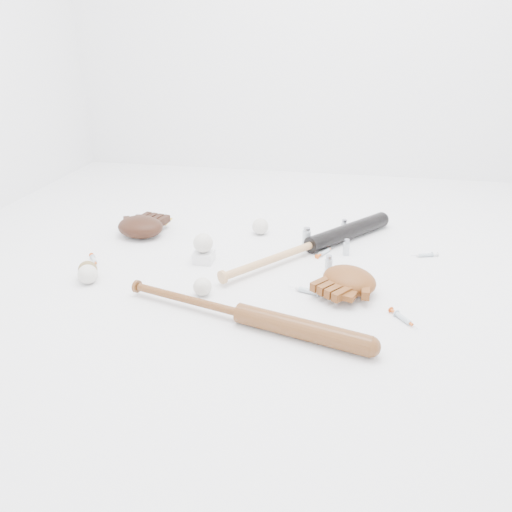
% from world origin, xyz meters
% --- Properties ---
extents(bat_dark, '(0.70, 0.82, 0.07)m').
position_xyz_m(bat_dark, '(0.17, 0.21, 0.04)').
color(bat_dark, black).
rests_on(bat_dark, ground).
extents(bat_wood, '(0.89, 0.30, 0.07)m').
position_xyz_m(bat_wood, '(-0.01, -0.38, 0.03)').
color(bat_wood, brown).
rests_on(bat_wood, ground).
extents(glove_dark, '(0.31, 0.31, 0.09)m').
position_xyz_m(glove_dark, '(-0.62, 0.26, 0.05)').
color(glove_dark, black).
rests_on(glove_dark, ground).
extents(glove_tan, '(0.34, 0.34, 0.09)m').
position_xyz_m(glove_tan, '(0.33, -0.10, 0.04)').
color(glove_tan, brown).
rests_on(glove_tan, ground).
extents(trading_card, '(0.07, 0.09, 0.01)m').
position_xyz_m(trading_card, '(-0.59, 0.45, 0.00)').
color(trading_card, gold).
rests_on(trading_card, ground).
extents(pedestal, '(0.08, 0.08, 0.04)m').
position_xyz_m(pedestal, '(-0.25, 0.04, 0.02)').
color(pedestal, white).
rests_on(pedestal, ground).
extents(baseball_on_pedestal, '(0.08, 0.08, 0.08)m').
position_xyz_m(baseball_on_pedestal, '(-0.25, 0.04, 0.08)').
color(baseball_on_pedestal, silver).
rests_on(baseball_on_pedestal, pedestal).
extents(baseball_left, '(0.07, 0.07, 0.07)m').
position_xyz_m(baseball_left, '(-0.63, -0.22, 0.04)').
color(baseball_left, silver).
rests_on(baseball_left, ground).
extents(baseball_upper, '(0.08, 0.08, 0.08)m').
position_xyz_m(baseball_upper, '(-0.08, 0.38, 0.04)').
color(baseball_upper, silver).
rests_on(baseball_upper, ground).
extents(baseball_mid, '(0.07, 0.07, 0.07)m').
position_xyz_m(baseball_mid, '(-0.18, -0.23, 0.03)').
color(baseball_mid, silver).
rests_on(baseball_mid, ground).
extents(baseball_aged, '(0.07, 0.07, 0.07)m').
position_xyz_m(baseball_aged, '(-0.65, -0.18, 0.04)').
color(baseball_aged, olive).
rests_on(baseball_aged, ground).
extents(syringe_0, '(0.10, 0.12, 0.02)m').
position_xyz_m(syringe_0, '(-0.70, -0.04, 0.01)').
color(syringe_0, '#ADBCC6').
rests_on(syringe_0, ground).
extents(syringe_1, '(0.17, 0.07, 0.02)m').
position_xyz_m(syringe_1, '(0.19, -0.15, 0.01)').
color(syringe_1, '#ADBCC6').
rests_on(syringe_1, ground).
extents(syringe_2, '(0.09, 0.14, 0.02)m').
position_xyz_m(syringe_2, '(0.23, 0.21, 0.01)').
color(syringe_2, '#ADBCC6').
rests_on(syringe_2, ground).
extents(syringe_3, '(0.11, 0.13, 0.02)m').
position_xyz_m(syringe_3, '(0.52, -0.27, 0.01)').
color(syringe_3, '#ADBCC6').
rests_on(syringe_3, ground).
extents(syringe_4, '(0.13, 0.06, 0.02)m').
position_xyz_m(syringe_4, '(0.65, 0.26, 0.01)').
color(syringe_4, '#ADBCC6').
rests_on(syringe_4, ground).
extents(vial_0, '(0.03, 0.03, 0.07)m').
position_xyz_m(vial_0, '(0.32, 0.22, 0.04)').
color(vial_0, silver).
rests_on(vial_0, ground).
extents(vial_1, '(0.03, 0.03, 0.07)m').
position_xyz_m(vial_1, '(0.30, 0.45, 0.04)').
color(vial_1, silver).
rests_on(vial_1, ground).
extents(vial_2, '(0.03, 0.03, 0.08)m').
position_xyz_m(vial_2, '(0.25, 0.03, 0.04)').
color(vial_2, silver).
rests_on(vial_2, ground).
extents(vial_3, '(0.04, 0.04, 0.09)m').
position_xyz_m(vial_3, '(0.14, 0.28, 0.04)').
color(vial_3, silver).
rests_on(vial_3, ground).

